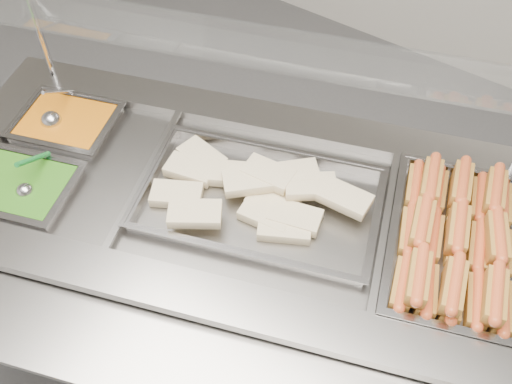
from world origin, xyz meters
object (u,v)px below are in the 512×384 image
Objects in this scene: pan_wraps at (259,203)px; serving_spoon at (27,186)px; pan_hotdogs at (452,249)px; sneeze_guard at (260,48)px; ladle at (52,119)px; steam_counter at (243,274)px.

pan_wraps is 0.66m from serving_spoon.
pan_wraps is (-0.50, -0.18, 0.01)m from pan_hotdogs.
sneeze_guard is at bearing 124.87° from pan_wraps.
pan_wraps is at bearing 32.04° from serving_spoon.
pan_wraps is 0.72m from ladle.
steam_counter is at bearing 33.22° from serving_spoon.
pan_hotdogs is 3.45× the size of ladle.
pan_hotdogs and pan_wraps have the same top height.
serving_spoon is at bearing -146.78° from steam_counter.
pan_wraps reaches higher than steam_counter.
ladle is at bearing -153.15° from sneeze_guard.
pan_wraps is 4.48× the size of serving_spoon.
steam_counter is 3.24× the size of pan_hotdogs.
steam_counter is 0.74m from serving_spoon.
sneeze_guard is 2.61× the size of pan_hotdogs.
serving_spoon is (-0.43, -0.52, -0.34)m from sneeze_guard.
ladle reaches higher than serving_spoon.
ladle is at bearing 123.54° from serving_spoon.
pan_hotdogs is at bearing 0.25° from sneeze_guard.
sneeze_guard is 2.13× the size of pan_wraps.
steam_counter is 1.24× the size of sneeze_guard.
steam_counter is at bearing 8.73° from ladle.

